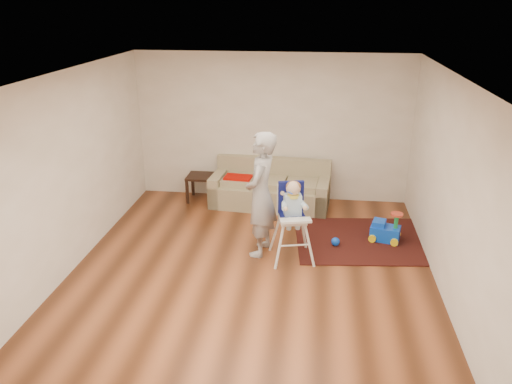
# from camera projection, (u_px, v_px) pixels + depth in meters

# --- Properties ---
(ground) EXTENTS (5.50, 5.50, 0.00)m
(ground) POSITION_uv_depth(u_px,v_px,m) (252.00, 268.00, 7.06)
(ground) COLOR #492513
(ground) RESTS_ON ground
(room_envelope) EXTENTS (5.04, 5.52, 2.72)m
(room_envelope) POSITION_uv_depth(u_px,v_px,m) (257.00, 130.00, 6.87)
(room_envelope) COLOR beige
(room_envelope) RESTS_ON ground
(sofa) EXTENTS (2.19, 1.05, 0.82)m
(sofa) POSITION_uv_depth(u_px,v_px,m) (270.00, 184.00, 9.04)
(sofa) COLOR tan
(sofa) RESTS_ON ground
(side_table) EXTENTS (0.49, 0.49, 0.49)m
(side_table) POSITION_uv_depth(u_px,v_px,m) (201.00, 188.00, 9.36)
(side_table) COLOR black
(side_table) RESTS_ON ground
(area_rug) EXTENTS (2.32, 1.84, 0.02)m
(area_rug) POSITION_uv_depth(u_px,v_px,m) (366.00, 240.00, 7.86)
(area_rug) COLOR black
(area_rug) RESTS_ON ground
(ride_on_toy) EXTENTS (0.51, 0.42, 0.48)m
(ride_on_toy) POSITION_uv_depth(u_px,v_px,m) (386.00, 226.00, 7.76)
(ride_on_toy) COLOR blue
(ride_on_toy) RESTS_ON area_rug
(toy_ball) EXTENTS (0.13, 0.13, 0.13)m
(toy_ball) POSITION_uv_depth(u_px,v_px,m) (335.00, 242.00, 7.64)
(toy_ball) COLOR blue
(toy_ball) RESTS_ON area_rug
(high_chair) EXTENTS (0.68, 0.68, 1.21)m
(high_chair) POSITION_uv_depth(u_px,v_px,m) (292.00, 222.00, 7.11)
(high_chair) COLOR silver
(high_chair) RESTS_ON ground
(adult) EXTENTS (0.55, 0.74, 1.85)m
(adult) POSITION_uv_depth(u_px,v_px,m) (261.00, 195.00, 7.17)
(adult) COLOR gray
(adult) RESTS_ON ground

